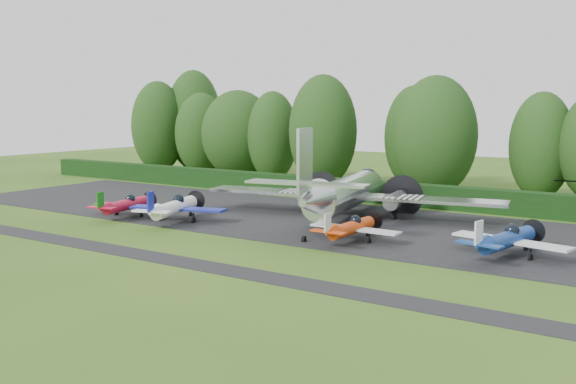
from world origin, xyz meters
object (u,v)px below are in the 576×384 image
Objects in this scene: light_plane_orange at (352,227)px; transport_plane at (344,193)px; light_plane_blue at (507,239)px; light_plane_red at (127,205)px; light_plane_white at (175,207)px.

transport_plane is at bearing 121.24° from light_plane_orange.
light_plane_blue is (9.70, 1.18, 0.13)m from light_plane_orange.
light_plane_blue reaches higher than light_plane_orange.
light_plane_red is 1.03× the size of light_plane_orange.
light_plane_red is at bearing -158.90° from light_plane_white.
light_plane_red is 0.91× the size of light_plane_blue.
light_plane_orange is at bearing 15.36° from light_plane_red.
light_plane_white is at bearing -130.43° from transport_plane.
transport_plane is 17.48m from light_plane_red.
transport_plane is 3.25× the size of light_plane_blue.
light_plane_orange is at bearing -46.81° from transport_plane.
light_plane_white is 1.07× the size of light_plane_blue.
transport_plane reaches higher than light_plane_white.
light_plane_orange is (14.67, 1.16, -0.22)m from light_plane_white.
transport_plane is 3.67× the size of light_plane_orange.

